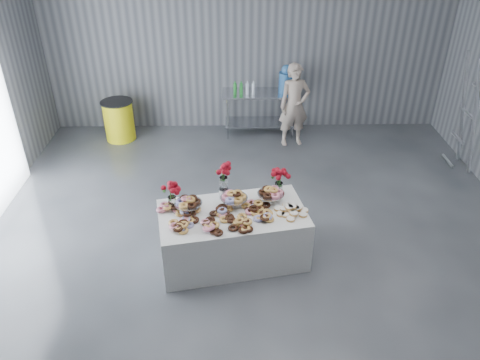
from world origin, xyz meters
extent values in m
plane|color=#34373C|center=(0.00, 0.00, 0.00)|extent=(9.00, 9.00, 0.00)
cube|color=slate|center=(0.00, 4.50, 2.00)|extent=(8.00, 0.04, 4.00)
cube|color=white|center=(-0.31, 0.23, 0.38)|extent=(2.05, 1.33, 0.75)
cube|color=silver|center=(0.25, 4.10, 0.88)|extent=(1.50, 0.60, 0.04)
cube|color=silver|center=(0.25, 4.10, 0.25)|extent=(1.40, 0.55, 0.03)
cylinder|color=silver|center=(-0.40, 3.85, 0.43)|extent=(0.04, 0.04, 0.86)
cylinder|color=silver|center=(0.90, 3.85, 0.43)|extent=(0.04, 0.04, 0.86)
cylinder|color=silver|center=(-0.40, 4.35, 0.43)|extent=(0.04, 0.04, 0.86)
cylinder|color=silver|center=(0.90, 4.35, 0.43)|extent=(0.04, 0.04, 0.86)
cylinder|color=silver|center=(-0.88, 0.28, 0.81)|extent=(0.06, 0.06, 0.12)
cylinder|color=silver|center=(-0.88, 0.28, 0.88)|extent=(0.36, 0.36, 0.01)
cylinder|color=silver|center=(-0.29, 0.39, 0.81)|extent=(0.06, 0.06, 0.12)
cylinder|color=silver|center=(-0.29, 0.39, 0.88)|extent=(0.36, 0.36, 0.01)
cylinder|color=silver|center=(0.20, 0.48, 0.81)|extent=(0.06, 0.06, 0.12)
cylinder|color=silver|center=(0.20, 0.48, 0.88)|extent=(0.36, 0.36, 0.01)
cylinder|color=white|center=(-1.10, 0.34, 0.84)|extent=(0.11, 0.11, 0.18)
cylinder|color=#1E5919|center=(-1.10, 0.34, 0.97)|extent=(0.04, 0.04, 0.18)
cylinder|color=white|center=(0.32, 0.65, 0.84)|extent=(0.11, 0.11, 0.18)
cylinder|color=#1E5919|center=(0.32, 0.65, 0.97)|extent=(0.04, 0.04, 0.18)
cylinder|color=silver|center=(-0.43, 0.57, 0.82)|extent=(0.14, 0.14, 0.15)
cylinder|color=white|center=(-0.43, 0.57, 0.99)|extent=(0.11, 0.11, 0.18)
cylinder|color=#1E5919|center=(-0.43, 0.57, 1.12)|extent=(0.04, 0.04, 0.18)
cylinder|color=#428EE0|center=(0.75, 4.10, 1.10)|extent=(0.28, 0.28, 0.40)
sphere|color=#428EE0|center=(0.75, 4.10, 1.36)|extent=(0.20, 0.20, 0.20)
imported|color=#CC8C93|center=(0.88, 3.64, 0.81)|extent=(0.65, 0.49, 1.62)
cylinder|color=#FDF115|center=(-2.57, 3.91, 0.39)|extent=(0.58, 0.58, 0.79)
cylinder|color=black|center=(-2.57, 3.91, 0.80)|extent=(0.63, 0.63, 0.02)
camera|label=1|loc=(-0.30, -4.70, 4.28)|focal=35.00mm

